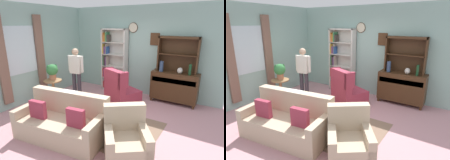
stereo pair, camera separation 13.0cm
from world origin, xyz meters
TOP-DOWN VIEW (x-y plane):
  - ground_plane at (0.00, 0.00)m, footprint 5.40×4.60m
  - wall_back at (0.00, 2.13)m, footprint 5.00×0.09m
  - wall_left at (-2.52, -0.05)m, footprint 0.16×4.20m
  - area_rug at (0.20, -0.30)m, footprint 2.45×1.65m
  - bookshelf at (-0.94, 1.95)m, footprint 0.90×0.30m
  - sideboard at (1.20, 1.86)m, footprint 1.30×0.45m
  - sideboard_hutch at (1.20, 1.97)m, footprint 1.10×0.26m
  - vase_tall at (0.81, 1.78)m, footprint 0.11×0.11m
  - vase_round at (1.33, 1.79)m, footprint 0.15×0.15m
  - bottle_wine at (1.59, 1.77)m, footprint 0.07×0.07m
  - couch_floral at (-0.29, -1.10)m, footprint 1.90×1.09m
  - armchair_floral at (1.09, -0.96)m, footprint 1.07×1.07m
  - wingback_chair at (-0.07, 0.93)m, footprint 1.04×1.05m
  - plant_stand at (-1.87, 0.09)m, footprint 0.52×0.52m
  - potted_plant_large at (-1.90, 0.14)m, footprint 0.33×0.33m
  - person_reading at (-1.43, 0.64)m, footprint 0.53×0.25m
  - coffee_table at (-0.14, -0.31)m, footprint 0.80×0.50m
  - book_stack at (-0.10, -0.33)m, footprint 0.19×0.15m

SIDE VIEW (x-z plane):
  - ground_plane at x=0.00m, z-range -0.02..0.00m
  - area_rug at x=0.20m, z-range 0.00..0.01m
  - armchair_floral at x=1.09m, z-range -0.15..0.73m
  - couch_floral at x=-0.29m, z-range -0.14..0.76m
  - coffee_table at x=-0.14m, z-range 0.14..0.56m
  - wingback_chair at x=-0.07m, z-range -0.14..0.91m
  - plant_stand at x=-1.87m, z-range 0.08..0.75m
  - book_stack at x=-0.10m, z-range 0.42..0.47m
  - sideboard at x=1.20m, z-range 0.05..0.97m
  - person_reading at x=-1.43m, z-range 0.13..1.69m
  - potted_plant_large at x=-1.90m, z-range 0.71..1.17m
  - vase_round at x=1.33m, z-range 0.92..1.09m
  - bookshelf at x=-0.94m, z-range -0.01..2.09m
  - bottle_wine at x=1.59m, z-range 0.92..1.22m
  - vase_tall at x=0.81m, z-range 0.92..1.22m
  - wall_left at x=-2.52m, z-range 0.00..2.80m
  - wall_back at x=0.00m, z-range 0.01..2.81m
  - sideboard_hutch at x=1.20m, z-range 1.06..2.06m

